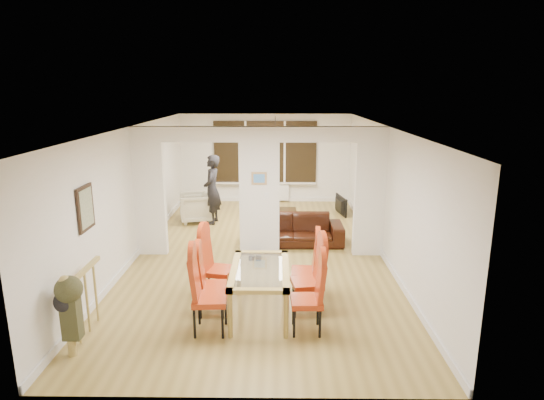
{
  "coord_description": "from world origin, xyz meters",
  "views": [
    {
      "loc": [
        0.36,
        -8.83,
        3.31
      ],
      "look_at": [
        0.24,
        0.6,
        0.99
      ],
      "focal_mm": 30.0,
      "sensor_mm": 36.0,
      "label": 1
    }
  ],
  "objects_px": {
    "television": "(338,205)",
    "dining_chair_la": "(210,293)",
    "dining_chair_rb": "(307,278)",
    "coffee_table": "(276,214)",
    "armchair": "(196,207)",
    "dining_chair_lc": "(218,265)",
    "bottle": "(278,204)",
    "person": "(212,190)",
    "dining_table": "(260,291)",
    "dining_chair_ra": "(307,295)",
    "sofa": "(293,230)",
    "dining_chair_rc": "(305,267)",
    "dining_chair_lb": "(212,282)",
    "bowl": "(269,207)"
  },
  "relations": [
    {
      "from": "person",
      "to": "bottle",
      "type": "xyz_separation_m",
      "value": [
        1.64,
        0.44,
        -0.47
      ]
    },
    {
      "from": "dining_chair_lc",
      "to": "bottle",
      "type": "height_order",
      "value": "dining_chair_lc"
    },
    {
      "from": "armchair",
      "to": "television",
      "type": "bearing_deg",
      "value": 87.5
    },
    {
      "from": "dining_chair_lc",
      "to": "bowl",
      "type": "bearing_deg",
      "value": 92.96
    },
    {
      "from": "person",
      "to": "coffee_table",
      "type": "bearing_deg",
      "value": 108.93
    },
    {
      "from": "person",
      "to": "bottle",
      "type": "bearing_deg",
      "value": 107.43
    },
    {
      "from": "dining_chair_ra",
      "to": "dining_chair_rc",
      "type": "distance_m",
      "value": 1.05
    },
    {
      "from": "sofa",
      "to": "person",
      "type": "xyz_separation_m",
      "value": [
        -1.96,
        1.54,
        0.55
      ]
    },
    {
      "from": "television",
      "to": "dining_chair_lc",
      "type": "bearing_deg",
      "value": 142.47
    },
    {
      "from": "dining_chair_lb",
      "to": "armchair",
      "type": "xyz_separation_m",
      "value": [
        -1.11,
        4.9,
        -0.14
      ]
    },
    {
      "from": "person",
      "to": "coffee_table",
      "type": "distance_m",
      "value": 1.83
    },
    {
      "from": "dining_chair_ra",
      "to": "person",
      "type": "bearing_deg",
      "value": 109.88
    },
    {
      "from": "dining_table",
      "to": "dining_chair_lb",
      "type": "height_order",
      "value": "dining_chair_lb"
    },
    {
      "from": "dining_chair_ra",
      "to": "bottle",
      "type": "height_order",
      "value": "dining_chair_ra"
    },
    {
      "from": "armchair",
      "to": "television",
      "type": "xyz_separation_m",
      "value": [
        3.71,
        0.73,
        -0.12
      ]
    },
    {
      "from": "dining_chair_la",
      "to": "dining_chair_rc",
      "type": "xyz_separation_m",
      "value": [
        1.37,
        1.07,
        -0.05
      ]
    },
    {
      "from": "television",
      "to": "dining_chair_la",
      "type": "bearing_deg",
      "value": 146.72
    },
    {
      "from": "dining_chair_ra",
      "to": "dining_chair_rb",
      "type": "bearing_deg",
      "value": 84.45
    },
    {
      "from": "dining_chair_lc",
      "to": "armchair",
      "type": "distance_m",
      "value": 4.51
    },
    {
      "from": "dining_chair_rc",
      "to": "bowl",
      "type": "bearing_deg",
      "value": 100.57
    },
    {
      "from": "dining_chair_rb",
      "to": "coffee_table",
      "type": "xyz_separation_m",
      "value": [
        -0.47,
        5.15,
        -0.44
      ]
    },
    {
      "from": "dining_chair_ra",
      "to": "bottle",
      "type": "bearing_deg",
      "value": 92.63
    },
    {
      "from": "dining_chair_lc",
      "to": "coffee_table",
      "type": "bearing_deg",
      "value": 90.55
    },
    {
      "from": "dining_table",
      "to": "bottle",
      "type": "xyz_separation_m",
      "value": [
        0.28,
        5.15,
        0.03
      ]
    },
    {
      "from": "dining_chair_la",
      "to": "bottle",
      "type": "bearing_deg",
      "value": 77.27
    },
    {
      "from": "dining_chair_ra",
      "to": "dining_chair_rb",
      "type": "height_order",
      "value": "dining_chair_rb"
    },
    {
      "from": "dining_table",
      "to": "dining_chair_rb",
      "type": "bearing_deg",
      "value": 2.63
    },
    {
      "from": "dining_table",
      "to": "bottle",
      "type": "bearing_deg",
      "value": 86.94
    },
    {
      "from": "sofa",
      "to": "dining_chair_la",
      "type": "bearing_deg",
      "value": -109.15
    },
    {
      "from": "dining_table",
      "to": "dining_chair_rb",
      "type": "relative_size",
      "value": 1.37
    },
    {
      "from": "bowl",
      "to": "dining_chair_lc",
      "type": "bearing_deg",
      "value": -98.76
    },
    {
      "from": "dining_chair_ra",
      "to": "dining_chair_rc",
      "type": "height_order",
      "value": "dining_chair_ra"
    },
    {
      "from": "dining_chair_lc",
      "to": "person",
      "type": "distance_m",
      "value": 4.28
    },
    {
      "from": "coffee_table",
      "to": "television",
      "type": "bearing_deg",
      "value": 13.68
    },
    {
      "from": "dining_chair_ra",
      "to": "television",
      "type": "distance_m",
      "value": 6.25
    },
    {
      "from": "dining_chair_ra",
      "to": "coffee_table",
      "type": "bearing_deg",
      "value": 93.02
    },
    {
      "from": "dining_chair_rb",
      "to": "person",
      "type": "bearing_deg",
      "value": 105.4
    },
    {
      "from": "dining_chair_rc",
      "to": "bowl",
      "type": "xyz_separation_m",
      "value": [
        -0.65,
        4.78,
        -0.26
      ]
    },
    {
      "from": "dining_table",
      "to": "dining_chair_lb",
      "type": "xyz_separation_m",
      "value": [
        -0.71,
        -0.03,
        0.15
      ]
    },
    {
      "from": "dining_table",
      "to": "television",
      "type": "height_order",
      "value": "dining_table"
    },
    {
      "from": "dining_table",
      "to": "dining_chair_lc",
      "type": "bearing_deg",
      "value": 144.22
    },
    {
      "from": "dining_chair_rc",
      "to": "dining_chair_la",
      "type": "bearing_deg",
      "value": -139.23
    },
    {
      "from": "dining_chair_rb",
      "to": "dining_chair_rc",
      "type": "relative_size",
      "value": 1.06
    },
    {
      "from": "person",
      "to": "dining_chair_la",
      "type": "bearing_deg",
      "value": 10.05
    },
    {
      "from": "armchair",
      "to": "person",
      "type": "distance_m",
      "value": 0.69
    },
    {
      "from": "dining_chair_rb",
      "to": "bottle",
      "type": "xyz_separation_m",
      "value": [
        -0.43,
        5.12,
        -0.17
      ]
    },
    {
      "from": "dining_chair_rc",
      "to": "armchair",
      "type": "xyz_separation_m",
      "value": [
        -2.51,
        4.35,
        -0.16
      ]
    },
    {
      "from": "sofa",
      "to": "dining_chair_ra",
      "type": "bearing_deg",
      "value": -89.29
    },
    {
      "from": "armchair",
      "to": "dining_chair_rb",
      "type": "bearing_deg",
      "value": 13.99
    },
    {
      "from": "dining_table",
      "to": "person",
      "type": "height_order",
      "value": "person"
    }
  ]
}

